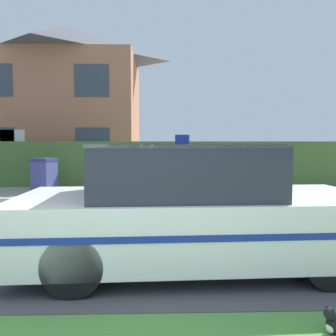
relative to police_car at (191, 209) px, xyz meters
name	(u,v)px	position (x,y,z in m)	size (l,w,h in m)	color
road_strip	(136,227)	(-0.83, 1.97, -0.72)	(28.00, 6.24, 0.01)	#424247
garden_hedge	(171,164)	(0.04, 7.92, 0.08)	(14.46, 0.51, 1.62)	#4C7233
police_car	(191,209)	(0.00, 0.00, 0.00)	(4.34, 1.86, 1.63)	black
cat	(335,322)	(1.02, -1.50, -0.63)	(0.29, 0.20, 0.25)	black
house_left	(63,100)	(-5.03, 12.09, 2.90)	(7.35, 5.53, 7.13)	#A86B4C
wheelie_bin	(44,174)	(-4.12, 6.66, -0.19)	(0.81, 0.81, 1.08)	#474C8C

